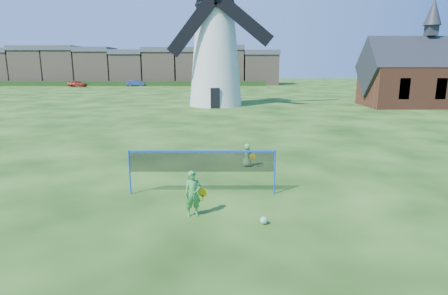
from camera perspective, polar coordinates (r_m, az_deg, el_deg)
name	(u,v)px	position (r m, az deg, el deg)	size (l,w,h in m)	color
ground	(218,192)	(13.32, -0.86, -6.78)	(220.00, 220.00, 0.00)	black
windmill	(215,49)	(40.89, -1.31, 14.76)	(11.77, 5.67, 16.83)	white
chapel	(426,77)	(45.44, 28.44, 9.43)	(12.99, 6.30, 10.99)	brown
badminton_net	(202,162)	(12.82, -3.36, -2.26)	(5.05, 0.05, 1.55)	blue
player_girl	(193,194)	(11.11, -4.76, -7.06)	(0.71, 0.46, 1.38)	green
player_boy	(247,155)	(16.43, 3.56, -1.18)	(0.62, 0.40, 1.03)	#5EA04D
play_ball	(264,220)	(10.81, 6.10, -10.99)	(0.22, 0.22, 0.22)	green
terraced_houses	(131,66)	(86.97, -13.98, 11.97)	(64.40, 8.40, 8.38)	#8E775F
hedge	(116,83)	(81.73, -16.13, 9.36)	(62.00, 0.80, 1.00)	#193814
car_left	(78,84)	(80.72, -21.43, 9.04)	(1.45, 3.61, 1.23)	maroon
car_right	(136,83)	(80.51, -13.32, 9.56)	(1.32, 3.79, 1.25)	navy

